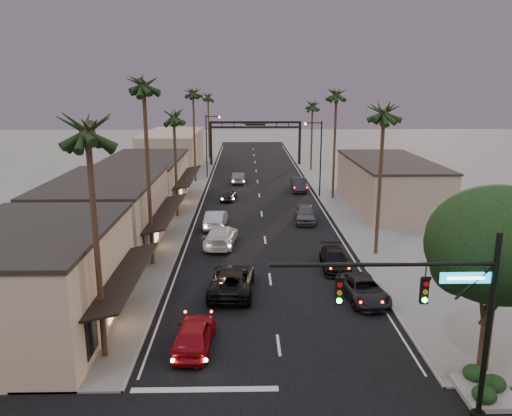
{
  "coord_description": "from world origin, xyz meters",
  "views": [
    {
      "loc": [
        -1.66,
        -13.2,
        13.0
      ],
      "look_at": [
        -0.75,
        29.46,
        2.5
      ],
      "focal_mm": 35.0,
      "sensor_mm": 36.0,
      "label": 1
    }
  ],
  "objects_px": {
    "oncoming_red": "(194,334)",
    "curbside_near": "(363,289)",
    "traffic_signal": "(441,302)",
    "palm_ra": "(384,107)",
    "corner_tree": "(498,249)",
    "streetlight_left": "(208,141)",
    "arch": "(255,132)",
    "palm_rc": "(313,103)",
    "palm_rb": "(337,91)",
    "palm_la": "(87,122)",
    "curbside_black": "(335,260)",
    "streetlight_right": "(318,153)",
    "palm_lb": "(143,80)",
    "palm_lc": "(174,112)",
    "oncoming_silver": "(216,219)",
    "palm_ld": "(193,90)",
    "oncoming_pickup": "(232,280)"
  },
  "relations": [
    {
      "from": "palm_rb",
      "to": "palm_rc",
      "type": "relative_size",
      "value": 1.16
    },
    {
      "from": "oncoming_red",
      "to": "curbside_near",
      "type": "xyz_separation_m",
      "value": [
        9.92,
        5.7,
        -0.09
      ]
    },
    {
      "from": "palm_ra",
      "to": "curbside_near",
      "type": "xyz_separation_m",
      "value": [
        -2.98,
        -8.51,
        -10.75
      ]
    },
    {
      "from": "palm_lb",
      "to": "palm_lc",
      "type": "relative_size",
      "value": 1.25
    },
    {
      "from": "palm_rc",
      "to": "curbside_near",
      "type": "xyz_separation_m",
      "value": [
        -2.98,
        -48.51,
        -9.78
      ]
    },
    {
      "from": "palm_rb",
      "to": "palm_la",
      "type": "bearing_deg",
      "value": -116.17
    },
    {
      "from": "corner_tree",
      "to": "streetlight_left",
      "type": "bearing_deg",
      "value": 107.97
    },
    {
      "from": "palm_lb",
      "to": "corner_tree",
      "type": "bearing_deg",
      "value": -38.83
    },
    {
      "from": "palm_la",
      "to": "palm_ld",
      "type": "xyz_separation_m",
      "value": [
        -0.0,
        46.0,
        0.97
      ]
    },
    {
      "from": "palm_lc",
      "to": "palm_ra",
      "type": "bearing_deg",
      "value": -34.9
    },
    {
      "from": "palm_ld",
      "to": "arch",
      "type": "bearing_deg",
      "value": 60.17
    },
    {
      "from": "streetlight_right",
      "to": "palm_rb",
      "type": "distance_m",
      "value": 7.35
    },
    {
      "from": "traffic_signal",
      "to": "arch",
      "type": "bearing_deg",
      "value": 94.93
    },
    {
      "from": "palm_rb",
      "to": "oncoming_red",
      "type": "bearing_deg",
      "value": -110.66
    },
    {
      "from": "curbside_near",
      "to": "corner_tree",
      "type": "bearing_deg",
      "value": -71.11
    },
    {
      "from": "streetlight_left",
      "to": "palm_ra",
      "type": "relative_size",
      "value": 0.68
    },
    {
      "from": "palm_ra",
      "to": "oncoming_silver",
      "type": "distance_m",
      "value": 18.7
    },
    {
      "from": "palm_lc",
      "to": "curbside_black",
      "type": "distance_m",
      "value": 22.37
    },
    {
      "from": "corner_tree",
      "to": "streetlight_left",
      "type": "relative_size",
      "value": 0.98
    },
    {
      "from": "oncoming_pickup",
      "to": "oncoming_silver",
      "type": "bearing_deg",
      "value": -79.64
    },
    {
      "from": "traffic_signal",
      "to": "palm_ra",
      "type": "bearing_deg",
      "value": 81.72
    },
    {
      "from": "traffic_signal",
      "to": "curbside_black",
      "type": "bearing_deg",
      "value": 92.99
    },
    {
      "from": "traffic_signal",
      "to": "oncoming_pickup",
      "type": "relative_size",
      "value": 1.44
    },
    {
      "from": "traffic_signal",
      "to": "palm_rb",
      "type": "height_order",
      "value": "palm_rb"
    },
    {
      "from": "palm_ra",
      "to": "streetlight_right",
      "type": "bearing_deg",
      "value": 94.57
    },
    {
      "from": "palm_ra",
      "to": "oncoming_red",
      "type": "xyz_separation_m",
      "value": [
        -12.9,
        -14.21,
        -10.66
      ]
    },
    {
      "from": "streetlight_left",
      "to": "curbside_near",
      "type": "height_order",
      "value": "streetlight_left"
    },
    {
      "from": "palm_ra",
      "to": "oncoming_red",
      "type": "height_order",
      "value": "palm_ra"
    },
    {
      "from": "palm_lc",
      "to": "palm_rc",
      "type": "bearing_deg",
      "value": 58.44
    },
    {
      "from": "arch",
      "to": "palm_la",
      "type": "bearing_deg",
      "value": -98.03
    },
    {
      "from": "palm_rc",
      "to": "curbside_near",
      "type": "relative_size",
      "value": 2.45
    },
    {
      "from": "palm_rb",
      "to": "traffic_signal",
      "type": "bearing_deg",
      "value": -94.16
    },
    {
      "from": "palm_ra",
      "to": "oncoming_red",
      "type": "relative_size",
      "value": 2.86
    },
    {
      "from": "arch",
      "to": "palm_rc",
      "type": "distance_m",
      "value": 11.59
    },
    {
      "from": "palm_ra",
      "to": "palm_lc",
      "type": "bearing_deg",
      "value": 145.1
    },
    {
      "from": "palm_lb",
      "to": "curbside_black",
      "type": "height_order",
      "value": "palm_lb"
    },
    {
      "from": "palm_lb",
      "to": "palm_ra",
      "type": "xyz_separation_m",
      "value": [
        17.2,
        2.0,
        -1.94
      ]
    },
    {
      "from": "palm_rb",
      "to": "curbside_near",
      "type": "height_order",
      "value": "palm_rb"
    },
    {
      "from": "curbside_black",
      "to": "streetlight_right",
      "type": "bearing_deg",
      "value": 87.13
    },
    {
      "from": "palm_lb",
      "to": "oncoming_silver",
      "type": "distance_m",
      "value": 16.65
    },
    {
      "from": "palm_rc",
      "to": "curbside_black",
      "type": "relative_size",
      "value": 2.59
    },
    {
      "from": "curbside_near",
      "to": "streetlight_left",
      "type": "bearing_deg",
      "value": 99.73
    },
    {
      "from": "palm_ld",
      "to": "curbside_black",
      "type": "xyz_separation_m",
      "value": [
        13.4,
        -34.01,
        -11.73
      ]
    },
    {
      "from": "corner_tree",
      "to": "palm_lc",
      "type": "relative_size",
      "value": 0.72
    },
    {
      "from": "palm_la",
      "to": "streetlight_right",
      "type": "bearing_deg",
      "value": 66.68
    },
    {
      "from": "palm_la",
      "to": "palm_ra",
      "type": "xyz_separation_m",
      "value": [
        17.2,
        15.0,
        0.0
      ]
    },
    {
      "from": "streetlight_right",
      "to": "palm_ld",
      "type": "height_order",
      "value": "palm_ld"
    },
    {
      "from": "traffic_signal",
      "to": "oncoming_red",
      "type": "distance_m",
      "value": 12.32
    },
    {
      "from": "corner_tree",
      "to": "curbside_near",
      "type": "height_order",
      "value": "corner_tree"
    },
    {
      "from": "oncoming_red",
      "to": "corner_tree",
      "type": "bearing_deg",
      "value": 173.6
    }
  ]
}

